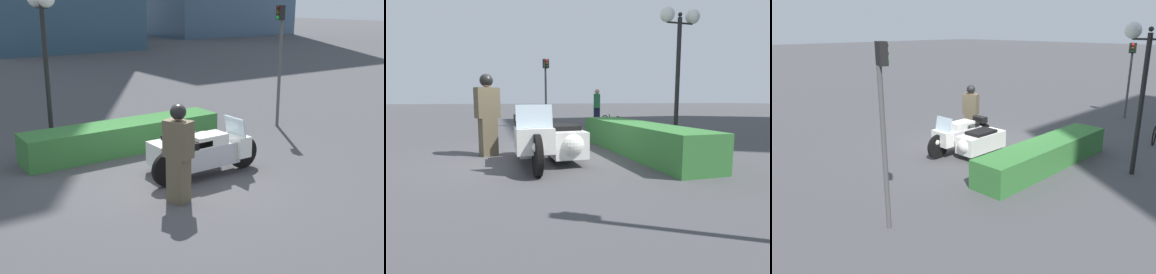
{
  "view_description": "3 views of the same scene",
  "coord_description": "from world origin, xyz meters",
  "views": [
    {
      "loc": [
        -4.87,
        -7.78,
        3.51
      ],
      "look_at": [
        0.67,
        0.29,
        0.75
      ],
      "focal_mm": 45.0,
      "sensor_mm": 36.0,
      "label": 1
    },
    {
      "loc": [
        6.49,
        -0.89,
        1.26
      ],
      "look_at": [
        1.04,
        0.71,
        0.55
      ],
      "focal_mm": 28.0,
      "sensor_mm": 36.0,
      "label": 2
    },
    {
      "loc": [
        8.43,
        7.56,
        3.65
      ],
      "look_at": [
        1.11,
        0.3,
        0.61
      ],
      "focal_mm": 35.0,
      "sensor_mm": 36.0,
      "label": 3
    }
  ],
  "objects": [
    {
      "name": "bicycle_parked",
      "position": [
        -4.5,
        3.71,
        0.31
      ],
      "size": [
        1.56,
        0.31,
        0.68
      ],
      "rotation": [
        0.0,
        0.0,
        0.17
      ],
      "color": "black",
      "rests_on": "ground"
    },
    {
      "name": "hedge_bush_curbside",
      "position": [
        0.14,
        2.41,
        0.36
      ],
      "size": [
        4.91,
        0.96,
        0.71
      ],
      "primitive_type": "cube",
      "color": "#337033",
      "rests_on": "ground"
    },
    {
      "name": "ground_plane",
      "position": [
        0.0,
        0.0,
        0.0
      ],
      "size": [
        160.0,
        160.0,
        0.0
      ],
      "primitive_type": "plane",
      "color": "#424244"
    },
    {
      "name": "officer_rider",
      "position": [
        -0.47,
        -0.94,
        0.96
      ],
      "size": [
        0.46,
        0.57,
        1.82
      ],
      "rotation": [
        0.0,
        0.0,
        -2.78
      ],
      "color": "brown",
      "rests_on": "ground"
    },
    {
      "name": "police_motorcycle",
      "position": [
        0.77,
        0.18,
        0.48
      ],
      "size": [
        2.63,
        1.33,
        1.17
      ],
      "rotation": [
        0.0,
        0.0,
        0.01
      ],
      "color": "black",
      "rests_on": "ground"
    },
    {
      "name": "traffic_light_far",
      "position": [
        -7.13,
        1.59,
        2.03
      ],
      "size": [
        0.22,
        0.29,
        3.05
      ],
      "rotation": [
        0.0,
        0.0,
        0.23
      ],
      "color": "#4C4C4C",
      "rests_on": "ground"
    },
    {
      "name": "twin_lamp_post",
      "position": [
        -1.04,
        4.29,
        3.07
      ],
      "size": [
        0.4,
        1.22,
        3.78
      ],
      "color": "black",
      "rests_on": "ground"
    },
    {
      "name": "pedestrian_bystander",
      "position": [
        -7.21,
        4.09,
        0.88
      ],
      "size": [
        0.57,
        0.46,
        1.75
      ],
      "rotation": [
        0.0,
        0.0,
        1.2
      ],
      "color": "#191E38",
      "rests_on": "ground"
    }
  ]
}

